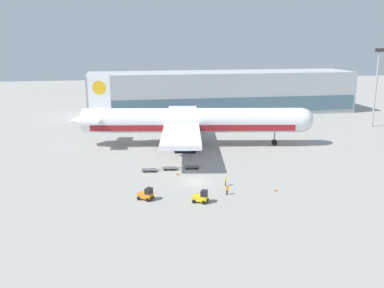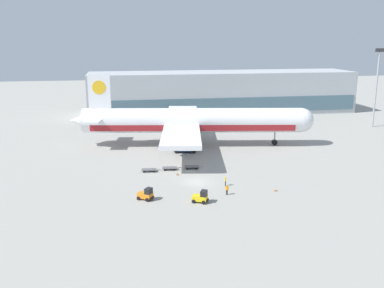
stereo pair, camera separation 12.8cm
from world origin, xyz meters
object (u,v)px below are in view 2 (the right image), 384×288
object	(u,v)px
baggage_dolly_third	(192,167)
traffic_cone_far	(178,174)
scissor_lift_loader	(185,143)
baggage_tug_foreground	(201,197)
baggage_tug_mid	(146,194)
ground_crew_far	(225,180)
traffic_cone_near	(276,189)
ground_crew_near	(227,189)
light_mast	(377,82)
airplane_main	(189,121)
baggage_dolly_second	(170,168)
baggage_dolly_lead	(149,170)

from	to	relation	value
baggage_dolly_third	traffic_cone_far	distance (m)	4.95
scissor_lift_loader	baggage_tug_foreground	size ratio (longest dim) A/B	2.00
scissor_lift_loader	baggage_tug_mid	size ratio (longest dim) A/B	2.00
ground_crew_far	traffic_cone_near	size ratio (longest dim) A/B	2.67
traffic_cone_near	ground_crew_near	bearing A→B (deg)	-177.65
traffic_cone_far	light_mast	bearing A→B (deg)	29.47
airplane_main	baggage_tug_mid	bearing A→B (deg)	-101.29
baggage_tug_mid	baggage_dolly_second	bearing A→B (deg)	104.51
baggage_tug_mid	traffic_cone_near	distance (m)	21.82
baggage_tug_mid	ground_crew_near	xyz separation A→B (m)	(13.26, -0.11, 0.11)
baggage_dolly_third	light_mast	bearing A→B (deg)	33.77
scissor_lift_loader	ground_crew_far	size ratio (longest dim) A/B	3.26
scissor_lift_loader	traffic_cone_far	xyz separation A→B (m)	(-4.09, -16.59, -1.82)
baggage_tug_foreground	traffic_cone_near	world-z (taller)	baggage_tug_foreground
ground_crew_near	scissor_lift_loader	bearing A→B (deg)	139.11
traffic_cone_far	baggage_dolly_third	bearing A→B (deg)	46.89
light_mast	traffic_cone_far	distance (m)	72.72
baggage_tug_foreground	baggage_dolly_lead	world-z (taller)	baggage_tug_foreground
light_mast	baggage_dolly_second	world-z (taller)	light_mast
light_mast	ground_crew_far	size ratio (longest dim) A/B	12.98
baggage_tug_mid	ground_crew_far	world-z (taller)	baggage_tug_mid
baggage_dolly_second	ground_crew_near	xyz separation A→B (m)	(7.62, -15.30, 0.60)
light_mast	baggage_dolly_third	size ratio (longest dim) A/B	5.95
airplane_main	baggage_tug_foreground	bearing A→B (deg)	-87.56
light_mast	traffic_cone_near	world-z (taller)	light_mast
baggage_dolly_second	traffic_cone_near	xyz separation A→B (m)	(16.17, -14.94, -0.07)
baggage_tug_mid	ground_crew_near	world-z (taller)	baggage_tug_mid
light_mast	baggage_dolly_lead	world-z (taller)	light_mast
scissor_lift_loader	ground_crew_near	bearing A→B (deg)	-75.82
baggage_dolly_lead	traffic_cone_far	bearing A→B (deg)	-25.17
light_mast	baggage_tug_foreground	distance (m)	79.25
scissor_lift_loader	baggage_dolly_lead	size ratio (longest dim) A/B	1.49
ground_crew_far	airplane_main	bearing A→B (deg)	-157.67
ground_crew_near	traffic_cone_near	size ratio (longest dim) A/B	2.63
baggage_tug_mid	ground_crew_near	size ratio (longest dim) A/B	1.66
ground_crew_near	baggage_tug_mid	bearing A→B (deg)	-136.34
ground_crew_near	traffic_cone_near	distance (m)	8.59
airplane_main	scissor_lift_loader	size ratio (longest dim) A/B	10.29
baggage_dolly_lead	traffic_cone_far	distance (m)	5.97
baggage_tug_foreground	baggage_dolly_third	distance (m)	18.03
baggage_dolly_lead	baggage_dolly_third	distance (m)	8.53
ground_crew_near	traffic_cone_near	bearing A→B (deg)	46.49
baggage_tug_mid	baggage_tug_foreground	bearing A→B (deg)	17.37
airplane_main	scissor_lift_loader	xyz separation A→B (m)	(-1.98, -5.89, -3.73)
airplane_main	baggage_dolly_second	size ratio (longest dim) A/B	15.37
traffic_cone_near	traffic_cone_far	bearing A→B (deg)	142.88
airplane_main	traffic_cone_near	size ratio (longest dim) A/B	89.44
airplane_main	baggage_dolly_second	xyz separation A→B (m)	(-7.13, -18.98, -5.45)
airplane_main	ground_crew_near	distance (m)	34.62
light_mast	ground_crew_near	size ratio (longest dim) A/B	13.18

